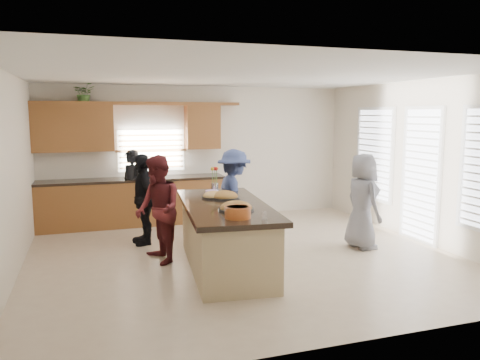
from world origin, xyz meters
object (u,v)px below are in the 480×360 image
object	(u,v)px
woman_left_front	(143,199)
woman_right_front	(362,201)
island	(225,237)
woman_right_back	(234,196)
salad_bowl	(238,212)
woman_left_back	(132,188)
woman_left_mid	(158,210)

from	to	relation	value
woman_left_front	woman_right_front	world-z (taller)	woman_right_front
island	woman_left_front	bearing A→B (deg)	126.41
island	woman_right_back	size ratio (longest dim) A/B	1.73
salad_bowl	woman_left_front	bearing A→B (deg)	108.08
salad_bowl	woman_right_back	distance (m)	2.37
woman_left_back	woman_right_back	size ratio (longest dim) A/B	0.94
woman_left_front	woman_right_front	size ratio (longest dim) A/B	0.98
island	woman_left_front	world-z (taller)	woman_left_front
woman_left_mid	island	bearing A→B (deg)	48.96
salad_bowl	woman_right_back	world-z (taller)	woman_right_back
island	woman_right_front	distance (m)	2.48
salad_bowl	woman_left_front	distance (m)	2.77
woman_left_front	woman_right_back	xyz separation A→B (m)	(1.52, -0.36, 0.03)
woman_left_mid	woman_left_front	size ratio (longest dim) A/B	1.04
woman_right_front	woman_left_mid	bearing A→B (deg)	84.43
woman_right_back	woman_right_front	size ratio (longest dim) A/B	1.02
woman_left_front	salad_bowl	bearing A→B (deg)	11.27
salad_bowl	woman_right_front	bearing A→B (deg)	25.50
woman_left_back	woman_left_mid	xyz separation A→B (m)	(0.15, -2.49, 0.05)
woman_right_back	woman_left_back	bearing A→B (deg)	39.72
woman_left_mid	woman_right_front	bearing A→B (deg)	75.18
woman_left_front	woman_left_back	bearing A→B (deg)	175.85
salad_bowl	woman_left_mid	bearing A→B (deg)	117.19
woman_right_back	salad_bowl	bearing A→B (deg)	160.59
woman_left_back	woman_right_back	xyz separation A→B (m)	(1.59, -1.72, 0.05)
island	woman_right_front	bearing A→B (deg)	12.00
island	woman_left_mid	size ratio (longest dim) A/B	1.73
salad_bowl	woman_left_mid	size ratio (longest dim) A/B	0.20
salad_bowl	woman_left_front	size ratio (longest dim) A/B	0.21
salad_bowl	island	bearing A→B (deg)	82.95
woman_left_back	island	bearing A→B (deg)	-15.90
woman_left_mid	woman_right_back	world-z (taller)	woman_left_mid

